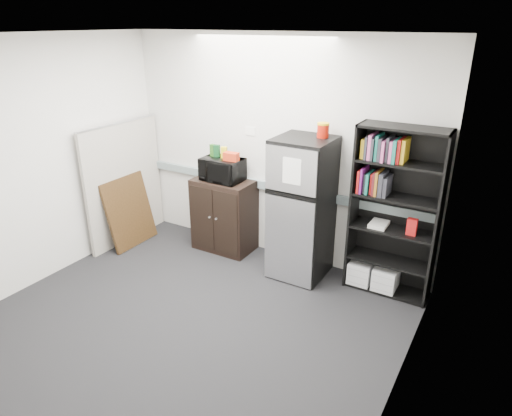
# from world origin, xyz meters

# --- Properties ---
(floor) EXTENTS (4.00, 4.00, 0.00)m
(floor) POSITION_xyz_m (0.00, 0.00, 0.00)
(floor) COLOR black
(floor) RESTS_ON ground
(wall_back) EXTENTS (4.00, 0.02, 2.70)m
(wall_back) POSITION_xyz_m (0.00, 1.75, 1.35)
(wall_back) COLOR silver
(wall_back) RESTS_ON floor
(wall_right) EXTENTS (0.02, 3.50, 2.70)m
(wall_right) POSITION_xyz_m (2.00, 0.00, 1.35)
(wall_right) COLOR silver
(wall_right) RESTS_ON floor
(wall_left) EXTENTS (0.02, 3.50, 2.70)m
(wall_left) POSITION_xyz_m (-2.00, 0.00, 1.35)
(wall_left) COLOR silver
(wall_left) RESTS_ON floor
(ceiling) EXTENTS (4.00, 3.50, 0.02)m
(ceiling) POSITION_xyz_m (0.00, 0.00, 2.70)
(ceiling) COLOR white
(ceiling) RESTS_ON wall_back
(electrical_raceway) EXTENTS (3.92, 0.05, 0.10)m
(electrical_raceway) POSITION_xyz_m (0.00, 1.72, 0.90)
(electrical_raceway) COLOR gray
(electrical_raceway) RESTS_ON wall_back
(wall_note) EXTENTS (0.14, 0.00, 0.10)m
(wall_note) POSITION_xyz_m (-0.35, 1.74, 1.55)
(wall_note) COLOR white
(wall_note) RESTS_ON wall_back
(bookshelf) EXTENTS (0.90, 0.34, 1.85)m
(bookshelf) POSITION_xyz_m (1.51, 1.57, 0.97)
(bookshelf) COLOR black
(bookshelf) RESTS_ON floor
(cubicle_partition) EXTENTS (0.06, 1.30, 1.62)m
(cubicle_partition) POSITION_xyz_m (-1.90, 1.08, 0.81)
(cubicle_partition) COLOR gray
(cubicle_partition) RESTS_ON floor
(cabinet) EXTENTS (0.76, 0.50, 0.95)m
(cabinet) POSITION_xyz_m (-0.60, 1.50, 0.47)
(cabinet) COLOR black
(cabinet) RESTS_ON floor
(microwave) EXTENTS (0.51, 0.35, 0.28)m
(microwave) POSITION_xyz_m (-0.60, 1.48, 1.09)
(microwave) COLOR black
(microwave) RESTS_ON cabinet
(snack_box_a) EXTENTS (0.07, 0.06, 0.15)m
(snack_box_a) POSITION_xyz_m (-0.76, 1.52, 1.31)
(snack_box_a) COLOR #225217
(snack_box_a) RESTS_ON microwave
(snack_box_b) EXTENTS (0.08, 0.07, 0.15)m
(snack_box_b) POSITION_xyz_m (-0.70, 1.52, 1.31)
(snack_box_b) COLOR #0D3A19
(snack_box_b) RESTS_ON microwave
(snack_box_c) EXTENTS (0.08, 0.07, 0.14)m
(snack_box_c) POSITION_xyz_m (-0.59, 1.52, 1.30)
(snack_box_c) COLOR gold
(snack_box_c) RESTS_ON microwave
(snack_bag) EXTENTS (0.19, 0.11, 0.10)m
(snack_bag) POSITION_xyz_m (-0.45, 1.47, 1.28)
(snack_bag) COLOR red
(snack_bag) RESTS_ON microwave
(refrigerator) EXTENTS (0.62, 0.64, 1.64)m
(refrigerator) POSITION_xyz_m (0.52, 1.42, 0.82)
(refrigerator) COLOR black
(refrigerator) RESTS_ON floor
(coffee_can) EXTENTS (0.13, 0.13, 0.18)m
(coffee_can) POSITION_xyz_m (0.68, 1.55, 1.73)
(coffee_can) COLOR #AC1607
(coffee_can) RESTS_ON refrigerator
(framed_poster) EXTENTS (0.24, 0.72, 0.92)m
(framed_poster) POSITION_xyz_m (-1.77, 0.98, 0.47)
(framed_poster) COLOR black
(framed_poster) RESTS_ON floor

